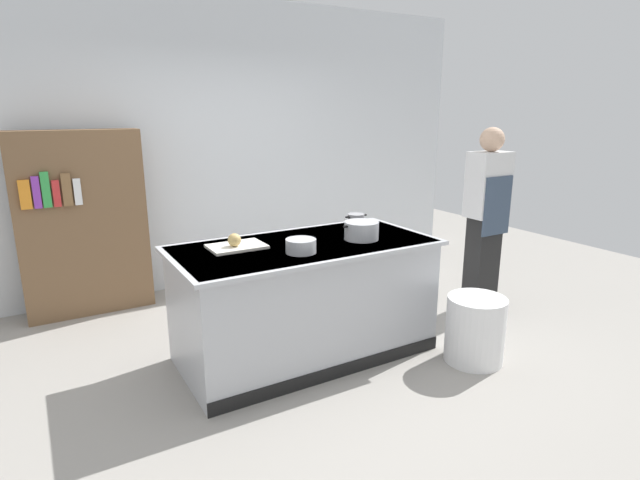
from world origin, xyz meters
TOP-DOWN VIEW (x-y plane):
  - ground_plane at (0.00, 0.00)m, footprint 10.00×10.00m
  - back_wall at (0.00, 2.10)m, footprint 6.40×0.12m
  - counter_island at (0.00, -0.00)m, footprint 1.98×0.98m
  - cutting_board at (-0.48, 0.15)m, footprint 0.40×0.28m
  - onion at (-0.51, 0.13)m, footprint 0.10×0.10m
  - stock_pot at (0.44, -0.10)m, footprint 0.33×0.27m
  - sauce_pan at (0.63, 0.24)m, footprint 0.21×0.14m
  - mixing_bowl at (-0.14, -0.20)m, footprint 0.22×0.22m
  - trash_bin at (1.06, -0.75)m, footprint 0.44×0.44m
  - person_chef at (1.93, -0.00)m, footprint 0.38×0.25m
  - bookshelf at (-1.34, 1.80)m, footprint 1.10×0.31m

SIDE VIEW (x-z plane):
  - ground_plane at x=0.00m, z-range 0.00..0.00m
  - trash_bin at x=1.06m, z-range 0.00..0.51m
  - counter_island at x=0.00m, z-range 0.02..0.92m
  - bookshelf at x=-1.34m, z-range 0.00..1.70m
  - cutting_board at x=-0.48m, z-range 0.90..0.92m
  - person_chef at x=1.93m, z-range 0.05..1.77m
  - mixing_bowl at x=-0.14m, z-range 0.90..1.00m
  - sauce_pan at x=0.63m, z-range 0.90..1.02m
  - onion at x=-0.51m, z-range 0.92..1.02m
  - stock_pot at x=0.44m, z-range 0.90..1.04m
  - back_wall at x=0.00m, z-range 0.00..3.00m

